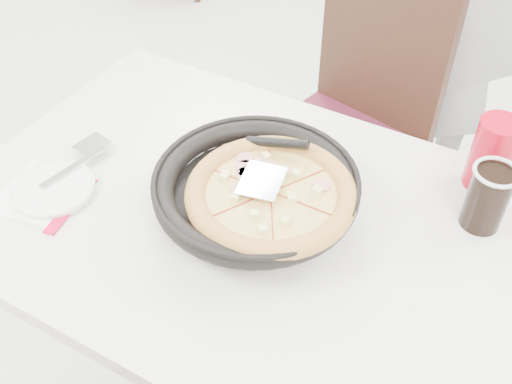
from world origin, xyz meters
The scene contains 12 objects.
floor centered at (0.00, 0.00, 0.00)m, with size 7.00×7.00×0.00m, color #BCBBB6.
main_table centered at (-0.03, -0.33, 0.38)m, with size 1.20×0.80×0.75m, color silver, non-canonical shape.
chair_far centered at (-0.09, 0.29, 0.47)m, with size 0.42×0.42×0.95m, color black, non-canonical shape.
trivet centered at (0.03, -0.30, 0.77)m, with size 0.11×0.11×0.04m, color black.
pizza_pan centered at (-0.03, -0.32, 0.79)m, with size 0.33×0.33×0.01m, color black.
pizza centered at (0.01, -0.33, 0.81)m, with size 0.30×0.30×0.02m, color #AF7732.
pizza_server centered at (-0.01, -0.32, 0.84)m, with size 0.08×0.10×0.00m, color silver.
napkin centered at (-0.44, -0.49, 0.75)m, with size 0.17×0.17×0.00m, color white.
side_plate centered at (-0.42, -0.48, 0.76)m, with size 0.17×0.17×0.01m, color white.
fork centered at (-0.42, -0.41, 0.77)m, with size 0.02×0.17×0.00m, color silver.
cola_glass centered at (0.38, -0.13, 0.81)m, with size 0.08×0.08×0.13m, color black.
red_cup centered at (0.35, -0.01, 0.83)m, with size 0.09×0.09×0.16m, color #AD0719.
Camera 1 is at (0.39, -1.06, 1.62)m, focal length 42.00 mm.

